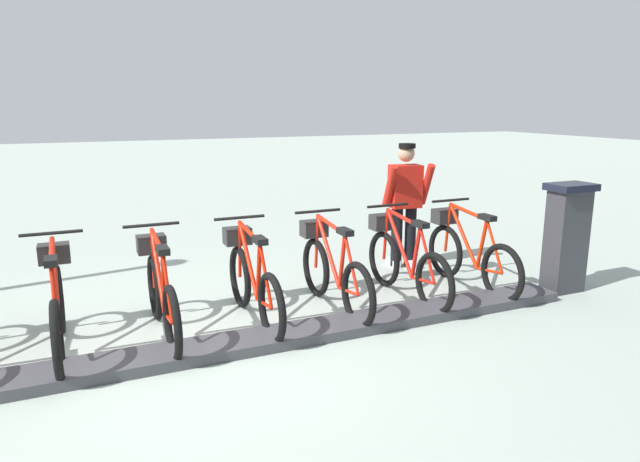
{
  "coord_description": "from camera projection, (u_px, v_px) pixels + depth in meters",
  "views": [
    {
      "loc": [
        -4.64,
        0.87,
        2.18
      ],
      "look_at": [
        0.5,
        -1.39,
        0.9
      ],
      "focal_mm": 31.76,
      "sensor_mm": 36.0,
      "label": 1
    }
  ],
  "objects": [
    {
      "name": "bike_docked_3",
      "position": [
        252.0,
        280.0,
        5.7
      ],
      "size": [
        1.72,
        0.54,
        1.02
      ],
      "color": "black",
      "rests_on": "ground"
    },
    {
      "name": "worker_near_rack",
      "position": [
        405.0,
        201.0,
        7.48
      ],
      "size": [
        0.51,
        0.66,
        1.66
      ],
      "color": "white",
      "rests_on": "ground"
    },
    {
      "name": "bike_docked_2",
      "position": [
        332.0,
        270.0,
        6.05
      ],
      "size": [
        1.72,
        0.54,
        1.02
      ],
      "color": "black",
      "rests_on": "ground"
    },
    {
      "name": "payment_kiosk",
      "position": [
        566.0,
        236.0,
        6.56
      ],
      "size": [
        0.36,
        0.52,
        1.28
      ],
      "color": "#38383D",
      "rests_on": "ground"
    },
    {
      "name": "bike_docked_0",
      "position": [
        468.0,
        252.0,
        6.75
      ],
      "size": [
        1.72,
        0.54,
        1.02
      ],
      "color": "black",
      "rests_on": "ground"
    },
    {
      "name": "dock_rail_base",
      "position": [
        198.0,
        351.0,
        4.95
      ],
      "size": [
        0.44,
        7.96,
        0.1
      ],
      "primitive_type": "cube",
      "color": "#47474C",
      "rests_on": "ground"
    },
    {
      "name": "bike_docked_5",
      "position": [
        57.0,
        305.0,
        5.0
      ],
      "size": [
        1.72,
        0.54,
        1.02
      ],
      "color": "black",
      "rests_on": "ground"
    },
    {
      "name": "bike_docked_1",
      "position": [
        404.0,
        261.0,
        6.4
      ],
      "size": [
        1.72,
        0.54,
        1.02
      ],
      "color": "black",
      "rests_on": "ground"
    },
    {
      "name": "bike_docked_4",
      "position": [
        161.0,
        292.0,
        5.35
      ],
      "size": [
        1.72,
        0.54,
        1.02
      ],
      "color": "black",
      "rests_on": "ground"
    },
    {
      "name": "ground_plane",
      "position": [
        198.0,
        356.0,
        4.97
      ],
      "size": [
        60.0,
        60.0,
        0.0
      ],
      "primitive_type": "plane",
      "color": "#ADBCAE"
    }
  ]
}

